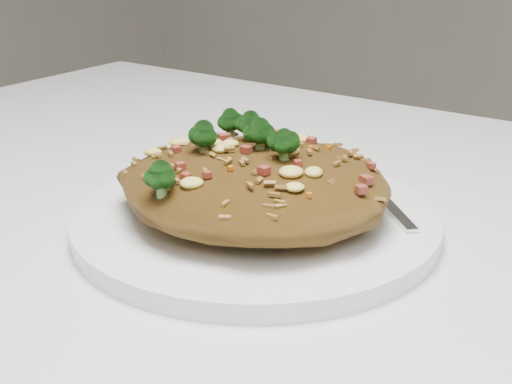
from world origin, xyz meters
TOP-DOWN VIEW (x-y plane):
  - dining_table at (0.00, 0.00)m, footprint 1.20×0.80m
  - plate at (-0.06, 0.00)m, footprint 0.26×0.26m
  - fried_rice at (-0.06, 0.00)m, footprint 0.20×0.18m
  - fork at (-0.01, 0.08)m, footprint 0.13×0.12m

SIDE VIEW (x-z plane):
  - dining_table at x=0.00m, z-range 0.28..1.03m
  - plate at x=-0.06m, z-range 0.75..0.76m
  - fork at x=-0.01m, z-range 0.76..0.77m
  - fried_rice at x=-0.06m, z-range 0.76..0.83m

